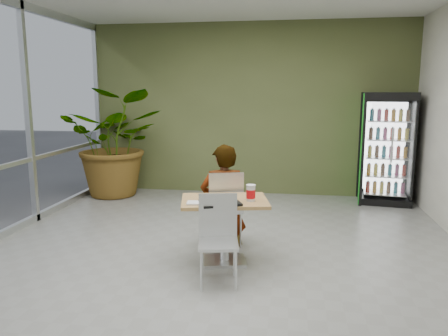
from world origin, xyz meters
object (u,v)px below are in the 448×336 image
Objects in this scene: cafeteria_tray at (220,203)px; beverage_fridge at (387,148)px; seated_woman at (224,207)px; soda_cup at (251,193)px; chair_far at (225,203)px; potted_plant at (116,143)px; chair_near at (218,231)px; dining_table at (224,218)px.

beverage_fridge is (2.38, 3.36, 0.20)m from cafeteria_tray.
seated_woman reaches higher than soda_cup.
chair_far is at bearing 104.79° from seated_woman.
chair_near is at bearing -53.75° from potted_plant.
dining_table is 3.89m from potted_plant.
potted_plant reaches higher than soda_cup.
chair_far is at bearing 123.73° from soda_cup.
potted_plant is at bearing 115.71° from chair_near.
chair_far reaches higher than cafeteria_tray.
chair_far reaches higher than dining_table.
soda_cup is at bearing 29.78° from cafeteria_tray.
chair_near is (0.08, -0.99, -0.04)m from chair_far.
potted_plant is (-2.42, 2.42, 0.43)m from chair_far.
potted_plant is at bearing 133.21° from soda_cup.
soda_cup is at bearing -46.79° from potted_plant.
beverage_fridge is 0.96× the size of potted_plant.
seated_woman is 3.59m from beverage_fridge.
dining_table is at bearing 85.39° from cafeteria_tray.
potted_plant reaches higher than beverage_fridge.
chair_far is at bearing -125.27° from beverage_fridge.
soda_cup is at bearing -5.12° from dining_table.
seated_woman is (-0.10, 0.58, -0.03)m from dining_table.
chair_far is 0.77m from cafeteria_tray.
cafeteria_tray is (-0.02, 0.26, 0.23)m from chair_near.
chair_far is 0.09m from seated_woman.
cafeteria_tray is (0.09, -0.79, 0.26)m from seated_woman.
soda_cup is at bearing -115.35° from beverage_fridge.
chair_far is (-0.07, 0.53, 0.03)m from dining_table.
dining_table is 0.54m from chair_far.
dining_table is at bearing 80.17° from chair_near.
beverage_fridge is at bearing 53.08° from dining_table.
seated_woman reaches higher than cafeteria_tray.
beverage_fridge reaches higher than dining_table.
dining_table is 1.19× the size of chair_near.
chair_far is 0.72m from soda_cup.
potted_plant reaches higher than dining_table.
soda_cup reaches higher than dining_table.
seated_woman is at bearing -75.21° from chair_far.
chair_near is 4.26m from potted_plant.
chair_far is at bearing 97.91° from dining_table.
beverage_fridge is at bearing -150.41° from seated_woman.
chair_far is at bearing 94.43° from cafeteria_tray.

